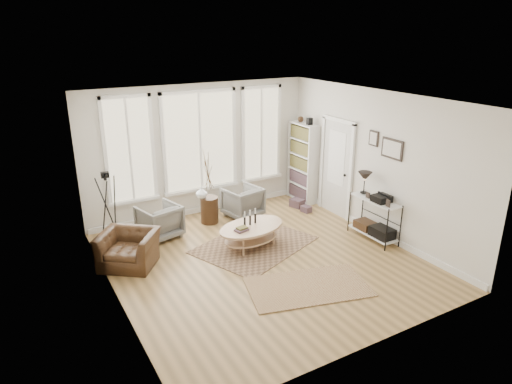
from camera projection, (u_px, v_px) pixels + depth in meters
room at (263, 186)px, 7.85m from camera, size 5.50×5.54×2.90m
bay_window at (200, 143)px, 9.98m from camera, size 4.14×0.12×2.24m
door at (337, 166)px, 10.07m from camera, size 0.09×1.06×2.22m
bookcase at (303, 162)px, 10.94m from camera, size 0.31×0.85×2.06m
low_shelf at (374, 215)px, 9.01m from camera, size 0.38×1.08×1.30m
wall_art at (387, 146)px, 8.66m from camera, size 0.04×0.88×0.44m
rug_main at (255, 245)px, 8.88m from camera, size 2.59×2.29×0.01m
rug_runner at (308, 287)px, 7.43m from camera, size 2.17×1.55×0.01m
coffee_table at (251, 231)px, 8.71m from camera, size 1.51×1.12×0.63m
armchair_left at (159, 221)px, 9.12m from camera, size 0.90×0.91×0.69m
armchair_right at (243, 202)px, 10.15m from camera, size 0.86×0.88×0.69m
side_table at (209, 189)px, 9.68m from camera, size 0.38×0.38×1.61m
vase at (202, 193)px, 9.67m from camera, size 0.29×0.29×0.25m
accent_chair at (129, 249)px, 8.05m from camera, size 1.27×1.24×0.62m
tripod_camera at (109, 212)px, 8.73m from camera, size 0.52×0.52×1.47m
book_stack_near at (297, 203)px, 10.76m from camera, size 0.31×0.35×0.19m
book_stack_far at (306, 209)px, 10.47m from camera, size 0.21×0.25×0.14m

